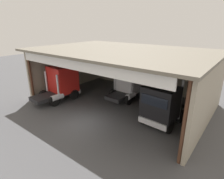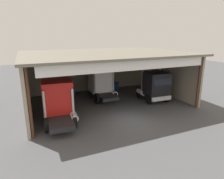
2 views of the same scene
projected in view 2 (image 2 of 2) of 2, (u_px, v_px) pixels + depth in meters
The scene contains 7 objects.
ground_plane at pixel (129, 121), 16.99m from camera, with size 80.00×80.00×0.00m, color #4C4C4F.
workshop_shed at pixel (103, 66), 21.54m from camera, with size 16.51×11.50×5.40m.
truck_red_yard_outside at pixel (58, 101), 16.30m from camera, with size 2.64×4.91×3.53m.
truck_white_right_bay at pixel (101, 84), 22.38m from camera, with size 2.50×4.49×3.37m.
truck_black_center_left_bay at pixel (155, 86), 21.59m from camera, with size 2.66×4.54×3.74m.
oil_drum at pixel (116, 86), 26.78m from camera, with size 0.58×0.58×0.93m, color #194CB2.
tool_cart at pixel (71, 92), 23.81m from camera, with size 0.90×0.60×1.00m, color #1E59A5.
Camera 2 is at (-7.62, -13.75, 7.14)m, focal length 31.82 mm.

